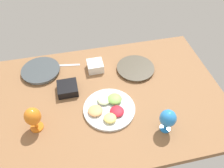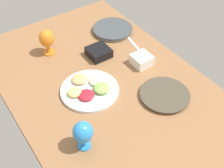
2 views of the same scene
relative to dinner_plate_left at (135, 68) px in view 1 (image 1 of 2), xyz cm
name	(u,v)px [view 1 (image 1 of 2)]	position (x,y,z in cm)	size (l,w,h in cm)	color
ground_plane	(103,100)	(28.52, 21.11, -3.14)	(160.00, 104.00, 4.00)	#8C603D
dinner_plate_left	(135,68)	(0.00, 0.00, 0.00)	(27.28, 27.28, 2.19)	beige
dinner_plate_right	(41,71)	(67.39, -12.26, 0.34)	(27.47, 27.47, 2.85)	silver
fruit_platter	(109,108)	(26.56, 31.52, 0.59)	(32.43, 32.43, 5.29)	silver
hurricane_glass_orange	(33,117)	(70.65, 34.85, 9.36)	(9.38, 9.38, 16.92)	orange
hurricane_glass_blue	(168,119)	(-2.58, 52.21, 9.10)	(9.49, 9.49, 16.16)	#2B87DA
square_bowl_white	(96,66)	(28.24, -6.78, 2.41)	(11.10, 11.10, 6.37)	white
square_bowl_black	(68,88)	(50.11, 10.23, 1.93)	(13.20, 13.20, 5.51)	black
fork_by_right_plate	(68,65)	(47.96, -15.47, -0.84)	(18.00, 1.80, 0.60)	silver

